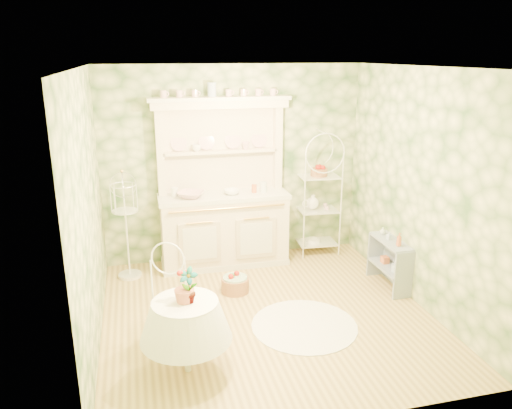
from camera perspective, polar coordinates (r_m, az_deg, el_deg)
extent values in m
plane|color=tan|center=(5.78, 1.22, -12.39)|extent=(3.60, 3.60, 0.00)
plane|color=white|center=(5.04, 1.41, 15.42)|extent=(3.60, 3.60, 0.00)
plane|color=beige|center=(5.11, -18.58, -0.85)|extent=(3.60, 3.60, 0.00)
plane|color=beige|center=(5.97, 18.24, 1.68)|extent=(3.60, 3.60, 0.00)
plane|color=beige|center=(6.96, -2.58, 4.61)|extent=(3.60, 3.60, 0.00)
plane|color=beige|center=(3.65, 8.74, -7.23)|extent=(3.60, 3.60, 0.00)
cube|color=#F5E6CA|center=(6.70, -3.76, 2.31)|extent=(1.87, 0.61, 2.29)
cube|color=white|center=(7.21, 7.13, 1.60)|extent=(0.61, 0.45, 1.88)
cube|color=#8795A5|center=(6.50, 15.01, -6.51)|extent=(0.30, 0.73, 0.62)
cylinder|color=white|center=(4.74, -7.96, -14.71)|extent=(0.76, 0.76, 0.72)
cube|color=white|center=(5.16, -9.68, -11.30)|extent=(0.49, 0.49, 0.82)
cube|color=white|center=(6.62, -14.60, -2.54)|extent=(0.35, 0.35, 1.38)
cylinder|color=#A46D44|center=(6.22, -2.41, -8.89)|extent=(0.41, 0.41, 0.25)
cylinder|color=white|center=(5.58, 5.54, -13.59)|extent=(1.36, 1.36, 0.01)
imported|color=white|center=(6.61, -7.45, 0.85)|extent=(0.45, 0.45, 0.08)
imported|color=white|center=(6.72, -2.78, 1.23)|extent=(0.28, 0.28, 0.07)
imported|color=white|center=(6.71, -6.82, 6.31)|extent=(0.15, 0.15, 0.09)
imported|color=white|center=(6.80, -1.17, 6.58)|extent=(0.14, 0.14, 0.10)
imported|color=#3F7238|center=(4.48, -7.69, -9.52)|extent=(0.21, 0.18, 0.33)
imported|color=#C2602F|center=(6.22, 16.02, -4.00)|extent=(0.08, 0.08, 0.16)
imported|color=#A5B9D4|center=(6.41, 14.96, -3.56)|extent=(0.06, 0.06, 0.10)
imported|color=silver|center=(6.57, 14.27, -3.03)|extent=(0.08, 0.08, 0.09)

